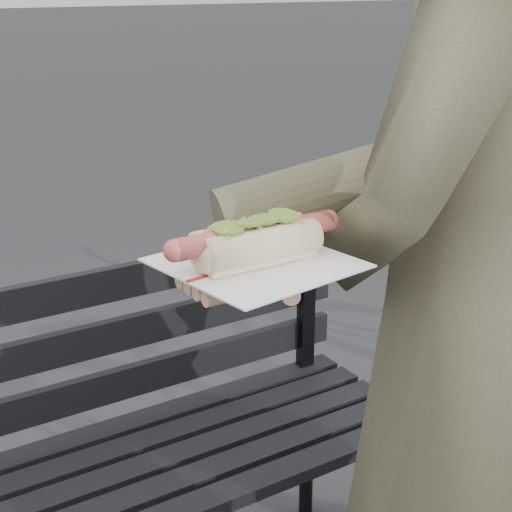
{
  "coord_description": "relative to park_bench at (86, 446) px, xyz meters",
  "views": [
    {
      "loc": [
        -0.37,
        -0.6,
        1.5
      ],
      "look_at": [
        0.07,
        0.1,
        1.2
      ],
      "focal_mm": 55.0,
      "sensor_mm": 36.0,
      "label": 1
    }
  ],
  "objects": [
    {
      "name": "person",
      "position": [
        0.39,
        -0.68,
        0.44
      ],
      "size": [
        0.83,
        0.71,
        1.92
      ],
      "primitive_type": "imported",
      "rotation": [
        0.0,
        0.0,
        3.57
      ],
      "color": "#46402F",
      "rests_on": "ground"
    },
    {
      "name": "park_bench",
      "position": [
        0.0,
        0.0,
        0.0
      ],
      "size": [
        1.5,
        0.44,
        0.88
      ],
      "color": "black",
      "rests_on": "ground"
    },
    {
      "name": "held_hotdog",
      "position": [
        0.17,
        -0.7,
        0.71
      ],
      "size": [
        0.64,
        0.3,
        0.2
      ],
      "color": "#46402F"
    }
  ]
}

